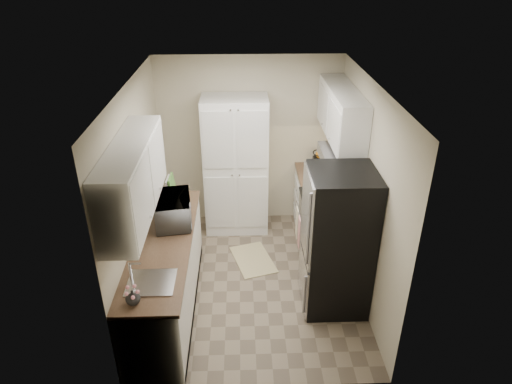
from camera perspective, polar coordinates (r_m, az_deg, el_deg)
ground at (r=5.91m, az=-0.42°, el=-11.00°), size 3.20×3.20×0.00m
room_shell at (r=5.04m, az=-0.69°, el=3.49°), size 2.64×3.24×2.52m
pantry_cabinet at (r=6.50m, az=-2.54°, el=3.25°), size 0.90×0.55×2.00m
base_cabinet_left at (r=5.37m, az=-11.11°, el=-10.24°), size 0.60×2.30×0.88m
countertop_left at (r=5.10m, az=-11.58°, el=-6.16°), size 0.63×2.33×0.04m
base_cabinet_right at (r=6.74m, az=7.74°, el=-1.41°), size 0.60×0.80×0.88m
countertop_right at (r=6.53m, az=7.99°, el=2.11°), size 0.63×0.83×0.04m
electric_range at (r=6.04m, az=8.78°, el=-4.81°), size 0.71×0.78×1.13m
refrigerator at (r=5.18m, az=10.19°, el=-6.11°), size 0.70×0.72×1.70m
microwave at (r=5.31m, az=-10.32°, el=-2.23°), size 0.48×0.64×0.33m
wine_bottle at (r=5.71m, az=-12.08°, el=-0.18°), size 0.08×0.08×0.32m
flower_vase at (r=4.29m, az=-15.16°, el=-12.59°), size 0.14×0.14×0.14m
cutting_board at (r=5.78m, az=-10.35°, el=0.44°), size 0.03×0.27×0.33m
toaster_oven at (r=6.58m, az=8.42°, el=3.50°), size 0.30×0.37×0.20m
fruit_basket at (r=6.51m, az=8.35°, el=4.77°), size 0.36×0.36×0.12m
kitchen_mat at (r=6.25m, az=-0.37°, el=-8.43°), size 0.65×0.84×0.01m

